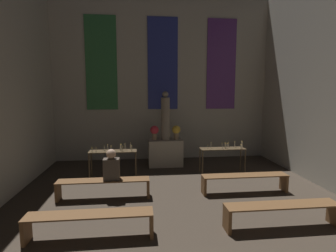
% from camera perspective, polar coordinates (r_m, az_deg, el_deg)
% --- Properties ---
extents(wall_back, '(7.83, 0.16, 5.70)m').
position_cam_1_polar(wall_back, '(9.51, -1.18, 10.10)').
color(wall_back, '#B2AD9E').
rests_on(wall_back, ground_plane).
extents(altar, '(1.11, 0.66, 0.87)m').
position_cam_1_polar(altar, '(8.75, -0.57, -5.77)').
color(altar, '#ADA38E').
rests_on(altar, ground_plane).
extents(statue, '(0.29, 0.29, 1.58)m').
position_cam_1_polar(statue, '(8.56, -0.58, 1.94)').
color(statue, gray).
rests_on(statue, altar).
extents(flower_vase_left, '(0.28, 0.28, 0.47)m').
position_cam_1_polar(flower_vase_left, '(8.58, -2.97, -1.16)').
color(flower_vase_left, '#937A5B').
rests_on(flower_vase_left, altar).
extents(flower_vase_right, '(0.28, 0.28, 0.47)m').
position_cam_1_polar(flower_vase_right, '(8.65, 1.80, -1.08)').
color(flower_vase_right, '#937A5B').
rests_on(flower_vase_right, altar).
extents(candle_rack_left, '(1.34, 0.41, 0.97)m').
position_cam_1_polar(candle_rack_left, '(7.66, -11.86, -6.04)').
color(candle_rack_left, '#473823').
rests_on(candle_rack_left, ground_plane).
extents(candle_rack_right, '(1.34, 0.41, 0.96)m').
position_cam_1_polar(candle_rack_right, '(8.01, 11.85, -5.45)').
color(candle_rack_right, '#473823').
rests_on(candle_rack_right, ground_plane).
extents(pew_third_left, '(2.08, 0.36, 0.44)m').
position_cam_1_polar(pew_third_left, '(4.77, -16.62, -19.04)').
color(pew_third_left, brown).
rests_on(pew_third_left, ground_plane).
extents(pew_third_right, '(2.08, 0.36, 0.44)m').
position_cam_1_polar(pew_third_right, '(5.32, 23.58, -16.47)').
color(pew_third_right, brown).
rests_on(pew_third_right, ground_plane).
extents(pew_back_left, '(2.08, 0.36, 0.44)m').
position_cam_1_polar(pew_back_left, '(6.30, -13.82, -12.29)').
color(pew_back_left, brown).
rests_on(pew_back_left, ground_plane).
extents(pew_back_right, '(2.08, 0.36, 0.44)m').
position_cam_1_polar(pew_back_right, '(6.73, 16.35, -11.09)').
color(pew_back_right, brown).
rests_on(pew_back_right, ground_plane).
extents(person_seated, '(0.36, 0.24, 0.71)m').
position_cam_1_polar(person_seated, '(6.15, -12.21, -8.53)').
color(person_seated, '#4C4238').
rests_on(person_seated, pew_back_left).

